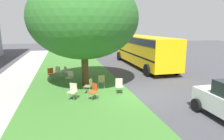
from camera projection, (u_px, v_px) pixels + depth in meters
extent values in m
plane|color=#424247|center=(136.00, 94.00, 11.53)|extent=(80.00, 80.00, 0.00)
cube|color=#3D752D|center=(80.00, 98.00, 10.79)|extent=(48.00, 6.00, 0.01)
cylinder|color=brown|center=(85.00, 65.00, 12.91)|extent=(0.44, 0.44, 2.64)
ellipsoid|color=#2D6B28|center=(84.00, 19.00, 12.30)|extent=(6.73, 6.73, 4.98)
cube|color=beige|center=(72.00, 92.00, 10.41)|extent=(0.55, 0.56, 0.04)
cube|color=beige|center=(73.00, 87.00, 10.53)|extent=(0.27, 0.39, 0.40)
cylinder|color=gray|center=(68.00, 97.00, 10.34)|extent=(0.02, 0.02, 0.42)
cylinder|color=gray|center=(74.00, 98.00, 10.25)|extent=(0.02, 0.02, 0.42)
cylinder|color=gray|center=(71.00, 95.00, 10.66)|extent=(0.02, 0.02, 0.42)
cylinder|color=gray|center=(77.00, 96.00, 10.57)|extent=(0.02, 0.02, 0.42)
cube|color=beige|center=(59.00, 72.00, 15.14)|extent=(0.57, 0.58, 0.04)
cube|color=beige|center=(58.00, 69.00, 14.93)|extent=(0.31, 0.37, 0.40)
cylinder|color=gray|center=(63.00, 75.00, 15.26)|extent=(0.02, 0.02, 0.42)
cylinder|color=gray|center=(59.00, 74.00, 15.41)|extent=(0.02, 0.02, 0.42)
cylinder|color=gray|center=(60.00, 75.00, 14.96)|extent=(0.02, 0.02, 0.42)
cylinder|color=gray|center=(56.00, 75.00, 15.10)|extent=(0.02, 0.02, 0.42)
cube|color=beige|center=(69.00, 78.00, 13.37)|extent=(0.55, 0.56, 0.04)
cube|color=beige|center=(70.00, 74.00, 13.50)|extent=(0.26, 0.39, 0.40)
cylinder|color=gray|center=(66.00, 81.00, 13.30)|extent=(0.02, 0.02, 0.42)
cylinder|color=gray|center=(71.00, 82.00, 13.22)|extent=(0.02, 0.02, 0.42)
cylinder|color=gray|center=(68.00, 80.00, 13.62)|extent=(0.02, 0.02, 0.42)
cylinder|color=gray|center=(73.00, 81.00, 13.54)|extent=(0.02, 0.02, 0.42)
cube|color=olive|center=(101.00, 81.00, 12.45)|extent=(0.43, 0.45, 0.04)
cube|color=olive|center=(101.00, 78.00, 12.23)|extent=(0.11, 0.40, 0.40)
cylinder|color=gray|center=(103.00, 84.00, 12.70)|extent=(0.02, 0.02, 0.42)
cylinder|color=gray|center=(97.00, 85.00, 12.60)|extent=(0.02, 0.02, 0.42)
cylinder|color=gray|center=(104.00, 85.00, 12.39)|extent=(0.02, 0.02, 0.42)
cylinder|color=gray|center=(99.00, 86.00, 12.28)|extent=(0.02, 0.02, 0.42)
cube|color=beige|center=(119.00, 86.00, 11.39)|extent=(0.47, 0.48, 0.04)
cube|color=beige|center=(119.00, 82.00, 11.52)|extent=(0.15, 0.41, 0.40)
cylinder|color=gray|center=(116.00, 91.00, 11.27)|extent=(0.02, 0.02, 0.42)
cylinder|color=gray|center=(123.00, 91.00, 11.29)|extent=(0.02, 0.02, 0.42)
cylinder|color=gray|center=(116.00, 89.00, 11.60)|extent=(0.02, 0.02, 0.42)
cylinder|color=gray|center=(122.00, 89.00, 11.62)|extent=(0.02, 0.02, 0.42)
cube|color=olive|center=(88.00, 86.00, 11.45)|extent=(0.55, 0.54, 0.04)
cube|color=olive|center=(91.00, 82.00, 11.37)|extent=(0.40, 0.25, 0.40)
cylinder|color=gray|center=(86.00, 89.00, 11.71)|extent=(0.02, 0.02, 0.42)
cylinder|color=gray|center=(84.00, 91.00, 11.36)|extent=(0.02, 0.02, 0.42)
cylinder|color=gray|center=(92.00, 89.00, 11.64)|extent=(0.02, 0.02, 0.42)
cylinder|color=gray|center=(90.00, 91.00, 11.29)|extent=(0.02, 0.02, 0.42)
cube|color=#ADA393|center=(68.00, 72.00, 15.03)|extent=(0.55, 0.54, 0.04)
cube|color=#ADA393|center=(65.00, 69.00, 14.87)|extent=(0.40, 0.25, 0.40)
cylinder|color=gray|center=(71.00, 75.00, 15.05)|extent=(0.02, 0.02, 0.42)
cylinder|color=gray|center=(69.00, 74.00, 15.32)|extent=(0.02, 0.02, 0.42)
cylinder|color=gray|center=(67.00, 76.00, 14.84)|extent=(0.02, 0.02, 0.42)
cylinder|color=gray|center=(65.00, 75.00, 15.11)|extent=(0.02, 0.02, 0.42)
cube|color=#C64C1E|center=(92.00, 92.00, 10.42)|extent=(0.56, 0.56, 0.04)
cube|color=#C64C1E|center=(95.00, 87.00, 10.49)|extent=(0.39, 0.27, 0.40)
cylinder|color=gray|center=(88.00, 96.00, 10.48)|extent=(0.02, 0.02, 0.42)
cylinder|color=gray|center=(92.00, 98.00, 10.22)|extent=(0.02, 0.02, 0.42)
cylinder|color=gray|center=(93.00, 95.00, 10.71)|extent=(0.02, 0.02, 0.42)
cylinder|color=gray|center=(97.00, 96.00, 10.45)|extent=(0.02, 0.02, 0.42)
cube|color=#C64C1E|center=(51.00, 74.00, 14.29)|extent=(0.52, 0.53, 0.04)
cube|color=#C64C1E|center=(50.00, 71.00, 14.39)|extent=(0.21, 0.40, 0.40)
cylinder|color=gray|center=(50.00, 78.00, 14.11)|extent=(0.02, 0.02, 0.42)
cylinder|color=gray|center=(55.00, 78.00, 14.30)|extent=(0.02, 0.02, 0.42)
cylinder|color=gray|center=(48.00, 77.00, 14.39)|extent=(0.02, 0.02, 0.42)
cylinder|color=gray|center=(53.00, 77.00, 14.58)|extent=(0.02, 0.02, 0.42)
cylinder|color=black|center=(196.00, 105.00, 9.02)|extent=(0.60, 0.18, 0.60)
cube|color=yellow|center=(143.00, 49.00, 19.37)|extent=(10.40, 2.44, 2.50)
cube|color=black|center=(143.00, 53.00, 19.44)|extent=(10.30, 2.46, 0.12)
cube|color=black|center=(143.00, 40.00, 19.18)|extent=(10.30, 2.46, 0.56)
cylinder|color=black|center=(119.00, 56.00, 23.11)|extent=(0.96, 0.28, 0.96)
cylinder|color=black|center=(140.00, 55.00, 23.70)|extent=(0.96, 0.28, 0.96)
cylinder|color=black|center=(147.00, 70.00, 15.51)|extent=(0.96, 0.28, 0.96)
cylinder|color=black|center=(176.00, 69.00, 16.10)|extent=(0.96, 0.28, 0.96)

